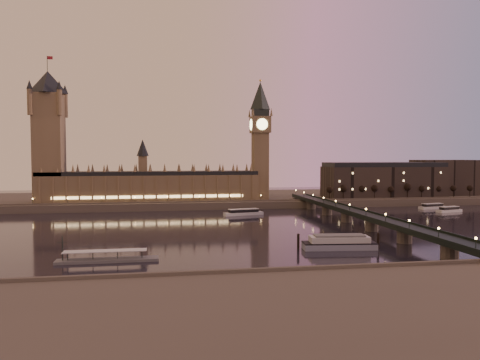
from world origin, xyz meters
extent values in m
plane|color=black|center=(0.00, 0.00, 0.00)|extent=(700.00, 700.00, 0.00)
cube|color=#423D35|center=(30.00, 165.00, 3.00)|extent=(560.00, 130.00, 6.00)
cube|color=#423D35|center=(30.00, -175.00, 3.00)|extent=(560.00, 110.00, 6.00)
cube|color=brown|center=(-40.00, 121.00, 17.00)|extent=(180.00, 26.00, 22.00)
cube|color=black|center=(-40.00, 121.00, 29.60)|extent=(180.00, 22.00, 3.20)
cube|color=#FFCC7F|center=(-40.00, 107.50, 11.00)|extent=(153.00, 0.25, 2.20)
cube|color=brown|center=(-120.00, 121.00, 50.00)|extent=(22.00, 22.00, 88.00)
cone|color=black|center=(-120.00, 121.00, 103.00)|extent=(31.68, 31.68, 18.00)
cylinder|color=black|center=(-120.00, 121.00, 118.00)|extent=(0.44, 0.44, 12.00)
cube|color=maroon|center=(-117.80, 121.00, 122.50)|extent=(4.00, 0.15, 2.50)
cube|color=brown|center=(54.00, 121.00, 35.00)|extent=(13.00, 13.00, 58.00)
cube|color=brown|center=(54.00, 121.00, 71.00)|extent=(16.00, 16.00, 14.00)
cylinder|color=#FFEAA5|center=(54.00, 112.82, 71.00)|extent=(9.60, 0.35, 9.60)
cylinder|color=#FFEAA5|center=(45.82, 121.00, 71.00)|extent=(0.35, 9.60, 9.60)
cube|color=black|center=(54.00, 121.00, 81.00)|extent=(13.00, 13.00, 6.00)
cone|color=black|center=(54.00, 121.00, 96.00)|extent=(17.68, 17.68, 24.00)
sphere|color=gold|center=(54.00, 121.00, 109.00)|extent=(2.00, 2.00, 2.00)
cube|color=black|center=(92.00, 0.00, 8.00)|extent=(13.00, 260.00, 2.00)
cube|color=black|center=(85.70, 0.00, 9.50)|extent=(0.60, 260.00, 1.00)
cube|color=black|center=(98.30, 0.00, 9.50)|extent=(0.60, 260.00, 1.00)
cube|color=black|center=(172.00, 127.00, 20.00)|extent=(110.00, 36.00, 28.00)
cube|color=black|center=(172.00, 127.00, 36.00)|extent=(108.00, 34.00, 4.00)
cube|color=black|center=(242.00, 139.00, 23.00)|extent=(60.00, 30.00, 34.00)
cylinder|color=black|center=(111.93, 109.00, 10.46)|extent=(0.70, 0.70, 8.92)
sphere|color=black|center=(111.93, 109.00, 15.12)|extent=(5.95, 5.95, 5.95)
cylinder|color=black|center=(126.76, 109.00, 10.46)|extent=(0.70, 0.70, 8.92)
sphere|color=black|center=(126.76, 109.00, 15.12)|extent=(5.95, 5.95, 5.95)
cylinder|color=black|center=(141.60, 109.00, 10.46)|extent=(0.70, 0.70, 8.92)
sphere|color=black|center=(141.60, 109.00, 15.12)|extent=(5.95, 5.95, 5.95)
cylinder|color=black|center=(156.43, 109.00, 10.46)|extent=(0.70, 0.70, 8.92)
sphere|color=black|center=(156.43, 109.00, 15.12)|extent=(5.95, 5.95, 5.95)
cylinder|color=black|center=(171.26, 109.00, 10.46)|extent=(0.70, 0.70, 8.92)
sphere|color=black|center=(171.26, 109.00, 15.12)|extent=(5.95, 5.95, 5.95)
cylinder|color=black|center=(186.09, 109.00, 10.46)|extent=(0.70, 0.70, 8.92)
sphere|color=black|center=(186.09, 109.00, 15.12)|extent=(5.95, 5.95, 5.95)
cylinder|color=black|center=(200.92, 109.00, 10.46)|extent=(0.70, 0.70, 8.92)
sphere|color=black|center=(200.92, 109.00, 15.12)|extent=(5.95, 5.95, 5.95)
cylinder|color=black|center=(215.75, 109.00, 10.46)|extent=(0.70, 0.70, 8.92)
sphere|color=black|center=(215.75, 109.00, 15.12)|extent=(5.95, 5.95, 5.95)
cylinder|color=black|center=(230.58, 109.00, 10.46)|extent=(0.70, 0.70, 8.92)
sphere|color=black|center=(230.58, 109.00, 15.12)|extent=(5.95, 5.95, 5.95)
cylinder|color=black|center=(245.42, 109.00, 10.46)|extent=(0.70, 0.70, 8.92)
sphere|color=black|center=(245.42, 109.00, 15.12)|extent=(5.95, 5.95, 5.95)
cube|color=silver|center=(29.60, 64.83, 1.10)|extent=(30.65, 12.27, 2.20)
cube|color=black|center=(29.60, 64.83, 3.30)|extent=(22.78, 9.59, 2.20)
cube|color=silver|center=(29.60, 64.83, 4.59)|extent=(23.42, 9.96, 0.40)
cube|color=silver|center=(192.41, 79.82, 1.04)|extent=(25.20, 10.87, 2.07)
cube|color=black|center=(192.41, 79.82, 3.11)|extent=(18.75, 8.52, 2.07)
cube|color=silver|center=(192.41, 79.82, 4.33)|extent=(19.28, 8.86, 0.38)
cube|color=silver|center=(192.69, 57.10, 1.02)|extent=(23.05, 11.51, 2.04)
cube|color=black|center=(192.69, 57.10, 3.06)|extent=(17.18, 8.98, 2.04)
cube|color=silver|center=(192.69, 57.10, 4.26)|extent=(17.67, 9.33, 0.37)
cube|color=gray|center=(53.30, -66.16, 1.41)|extent=(35.52, 13.26, 2.82)
cube|color=black|center=(53.30, -66.16, 3.09)|extent=(35.52, 13.26, 0.54)
cube|color=silver|center=(53.30, -66.16, 4.77)|extent=(28.93, 11.51, 2.82)
cube|color=#595B5E|center=(53.30, -66.16, 6.56)|extent=(24.51, 9.99, 0.76)
cylinder|color=black|center=(33.89, -63.16, 3.69)|extent=(1.19, 1.19, 7.37)
cylinder|color=black|center=(72.72, -67.15, 3.69)|extent=(1.19, 1.19, 7.37)
cube|color=#595B5E|center=(-52.99, -75.15, 0.61)|extent=(42.42, 7.07, 1.21)
cube|color=silver|center=(-54.00, -75.15, 4.60)|extent=(34.34, 6.06, 0.30)
cylinder|color=black|center=(-71.17, -75.15, 6.26)|extent=(0.40, 0.40, 10.10)
cylinder|color=black|center=(-71.17, -75.15, 8.79)|extent=(4.04, 0.24, 0.24)
camera|label=1|loc=(-29.86, -276.83, 45.11)|focal=35.00mm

